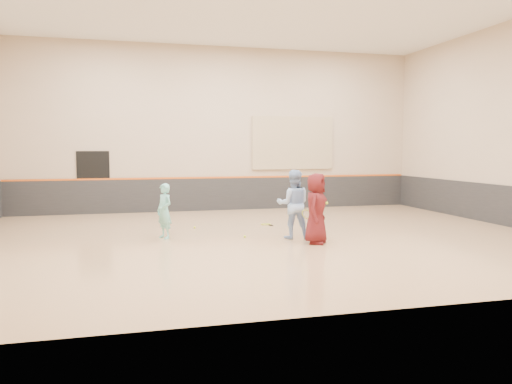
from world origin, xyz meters
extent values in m
cube|color=tan|center=(0.00, 0.00, -0.10)|extent=(15.00, 12.00, 0.20)
cube|color=#C0A78C|center=(0.00, 6.01, 3.00)|extent=(15.00, 0.02, 6.00)
cube|color=#C0A78C|center=(0.00, -6.01, 3.00)|extent=(15.00, 0.02, 6.00)
cube|color=#232326|center=(0.00, 5.97, 0.60)|extent=(14.90, 0.04, 1.20)
cube|color=#232326|center=(7.47, 0.00, 0.60)|extent=(0.04, 11.90, 1.20)
cube|color=#D85914|center=(0.00, 5.96, 1.22)|extent=(14.90, 0.03, 0.06)
cube|color=tan|center=(2.80, 5.95, 2.50)|extent=(3.20, 0.08, 2.00)
cube|color=black|center=(-4.50, 5.98, 1.10)|extent=(1.10, 0.05, 2.20)
imported|color=#7FDCD5|center=(-2.44, 0.55, 0.70)|extent=(0.54, 0.61, 1.40)
imported|color=#99BBED|center=(0.75, -0.26, 0.88)|extent=(0.99, 0.85, 1.75)
imported|color=#571417|center=(1.05, -1.05, 0.85)|extent=(0.90, 0.99, 1.70)
sphere|color=#D3F037|center=(-0.44, 0.10, 0.03)|extent=(0.07, 0.07, 0.07)
sphere|color=#B5D230|center=(1.24, -1.27, 1.00)|extent=(0.07, 0.07, 0.07)
sphere|color=#DEEF37|center=(-1.50, 1.91, 0.03)|extent=(0.07, 0.07, 0.07)
camera|label=1|loc=(-3.28, -12.23, 2.29)|focal=35.00mm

